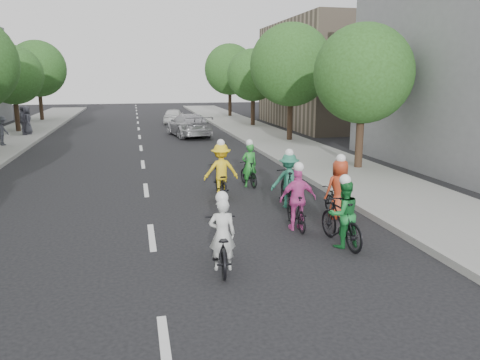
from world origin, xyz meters
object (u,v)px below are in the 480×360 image
object	(u,v)px
cyclist_5	(222,242)
spectator_2	(27,120)
cyclist_3	(342,219)
follow_car_trail	(174,116)
cyclist_1	(288,184)
cyclist_4	(297,205)
cyclist_0	(338,195)
follow_car_lead	(188,125)
cyclist_2	(221,175)
spectator_1	(23,121)
spectator_0	(2,131)
cyclist_6	(249,170)

from	to	relation	value
cyclist_5	spectator_2	xyz separation A→B (m)	(-8.51, 24.17, 0.51)
cyclist_3	follow_car_trail	size ratio (longest dim) A/B	0.50
cyclist_1	cyclist_4	distance (m)	2.12
cyclist_0	cyclist_5	world-z (taller)	cyclist_0
follow_car_lead	cyclist_2	bearing A→B (deg)	78.43
spectator_1	spectator_2	distance (m)	0.50
cyclist_4	follow_car_trail	world-z (taller)	cyclist_4
spectator_1	spectator_2	bearing A→B (deg)	-18.09
cyclist_5	spectator_1	size ratio (longest dim) A/B	1.03
follow_car_trail	cyclist_1	bearing A→B (deg)	103.17
follow_car_lead	follow_car_trail	distance (m)	8.97
cyclist_2	follow_car_lead	bearing A→B (deg)	-92.71
cyclist_1	spectator_1	distance (m)	22.66
cyclist_1	cyclist_4	size ratio (longest dim) A/B	1.08
cyclist_4	spectator_2	distance (m)	24.63
cyclist_0	cyclist_5	bearing A→B (deg)	33.29
cyclist_1	cyclist_3	xyz separation A→B (m)	(0.16, -3.46, -0.04)
cyclist_3	spectator_0	distance (m)	21.73
cyclist_2	cyclist_4	distance (m)	4.02
cyclist_0	cyclist_3	bearing A→B (deg)	65.17
follow_car_lead	spectator_1	size ratio (longest dim) A/B	2.81
cyclist_6	follow_car_trail	world-z (taller)	cyclist_6
follow_car_trail	cyclist_6	bearing A→B (deg)	102.29
follow_car_trail	spectator_0	distance (m)	15.74
cyclist_1	cyclist_2	world-z (taller)	cyclist_2
cyclist_0	follow_car_trail	bearing A→B (deg)	-88.14
spectator_0	follow_car_trail	bearing A→B (deg)	-25.13
cyclist_4	spectator_0	xyz separation A→B (m)	(-11.10, 16.92, 0.30)
cyclist_3	cyclist_6	world-z (taller)	cyclist_3
cyclist_4	spectator_1	xyz separation A→B (m)	(-10.99, 21.63, 0.42)
spectator_0	spectator_1	world-z (taller)	spectator_1
follow_car_lead	cyclist_3	bearing A→B (deg)	84.23
cyclist_4	cyclist_6	world-z (taller)	cyclist_4
cyclist_0	spectator_1	xyz separation A→B (m)	(-12.45, 20.93, 0.43)
spectator_0	cyclist_3	bearing A→B (deg)	-131.30
cyclist_2	cyclist_4	xyz separation A→B (m)	(1.29, -3.81, -0.04)
cyclist_1	spectator_1	size ratio (longest dim) A/B	1.04
cyclist_0	cyclist_3	distance (m)	2.25
cyclist_3	follow_car_lead	distance (m)	21.20
spectator_2	follow_car_trail	bearing A→B (deg)	-71.11
cyclist_4	spectator_1	distance (m)	24.26
cyclist_1	spectator_0	size ratio (longest dim) A/B	1.20
follow_car_trail	spectator_2	world-z (taller)	spectator_2
cyclist_5	follow_car_trail	bearing A→B (deg)	-86.08
cyclist_6	spectator_1	distance (m)	19.92
cyclist_0	cyclist_1	bearing A→B (deg)	-56.23
cyclist_1	spectator_2	distance (m)	23.01
cyclist_2	cyclist_4	bearing A→B (deg)	108.76
spectator_2	cyclist_2	bearing A→B (deg)	-166.77
cyclist_5	cyclist_2	bearing A→B (deg)	-93.30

